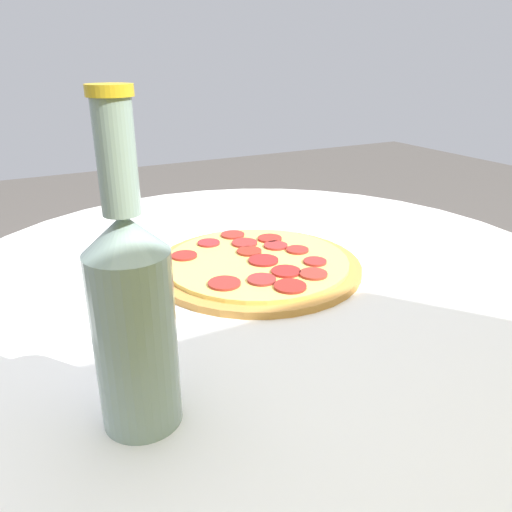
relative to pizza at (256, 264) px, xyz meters
The scene contains 3 objects.
table 0.18m from the pizza, 169.13° to the left, with size 0.93×0.93×0.68m.
pizza is the anchor object (origin of this frame).
beer_bottle 0.35m from the pizza, 45.29° to the left, with size 0.07×0.07×0.27m.
Camera 1 is at (0.33, 0.59, 0.97)m, focal length 35.00 mm.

